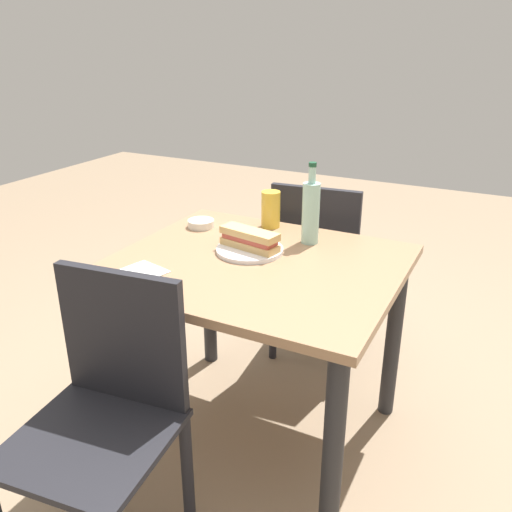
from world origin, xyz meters
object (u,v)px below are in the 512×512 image
Objects in this scene: knife_near at (257,242)px; baguette_sandwich_near at (250,239)px; olive_bowl at (201,224)px; beer_glass at (271,209)px; water_bottle at (311,211)px; dining_table at (256,294)px; plate_near at (250,250)px; chair_near at (108,408)px; chair_far at (319,261)px.

baguette_sandwich_near is at bearing -89.60° from knife_near.
beer_glass is at bearing 28.07° from olive_bowl.
knife_near is at bearing -140.85° from water_bottle.
water_bottle reaches higher than dining_table.
baguette_sandwich_near is 0.28m from beer_glass.
dining_table is 4.03× the size of plate_near.
olive_bowl is (-0.29, 0.09, -0.00)m from knife_near.
baguette_sandwich_near is at bearing 131.48° from dining_table.
water_bottle is at bearing 4.78° from olive_bowl.
beer_glass reaches higher than chair_near.
plate_near is 1.40× the size of knife_near.
knife_near is (-0.07, -0.49, 0.25)m from chair_far.
beer_glass is 1.39× the size of olive_bowl.
olive_bowl is at bearing -151.93° from beer_glass.
plate_near is 0.29m from beer_glass.
dining_table is 0.36m from water_bottle.
chair_far is 0.61m from baguette_sandwich_near.
chair_near is 0.96m from water_bottle.
beer_glass is (-0.20, 0.09, -0.05)m from water_bottle.
beer_glass is at bearing -113.52° from chair_far.
chair_near reaches higher than olive_bowl.
chair_near is 0.72m from plate_near.
chair_far is at bearing 103.73° from water_bottle.
plate_near is 0.04m from baguette_sandwich_near.
plate_near is 0.27m from water_bottle.
baguette_sandwich_near is 0.25m from water_bottle.
baguette_sandwich_near reaches higher than plate_near.
dining_table is 5.66× the size of knife_near.
chair_far is 5.07× the size of knife_near.
baguette_sandwich_near reaches higher than knife_near.
olive_bowl is (-0.29, 0.15, 0.01)m from plate_near.
chair_near is (-0.15, -1.22, 0.00)m from chair_far.
beer_glass reaches higher than dining_table.
olive_bowl is at bearing 163.24° from knife_near.
dining_table is 0.19m from baguette_sandwich_near.
knife_near is at bearing -77.42° from beer_glass.
knife_near is 0.22m from water_bottle.
dining_table is at bearing -90.71° from chair_far.
knife_near is 0.31m from olive_bowl.
beer_glass is at bearing 102.58° from knife_near.
plate_near is 0.79× the size of water_bottle.
plate_near is (-0.07, -0.54, 0.24)m from chair_far.
chair_far reaches higher than dining_table.
knife_near is at bearing -97.85° from chair_far.
baguette_sandwich_near is at bearing 82.73° from chair_near.
chair_far reaches higher than olive_bowl.
plate_near is (-0.06, 0.07, 0.13)m from dining_table.
chair_near is at bearing -97.15° from chair_far.
chair_far is 0.60m from plate_near.
baguette_sandwich_near reaches higher than olive_bowl.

